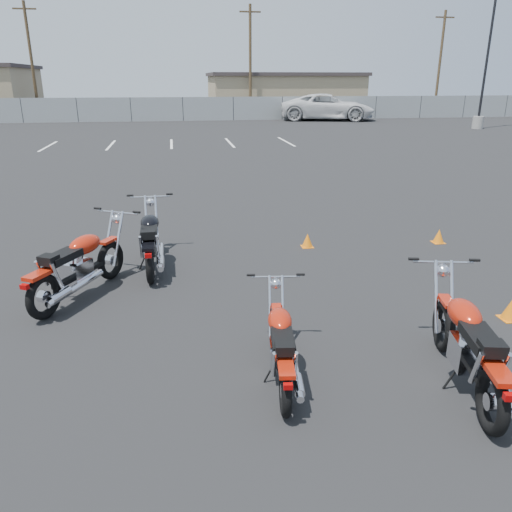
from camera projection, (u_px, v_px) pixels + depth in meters
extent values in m
plane|color=black|center=(249.00, 314.00, 7.01)|extent=(120.00, 120.00, 0.00)
torus|color=black|center=(111.00, 260.00, 8.18)|extent=(0.41, 0.62, 0.64)
cylinder|color=silver|center=(111.00, 260.00, 8.18)|extent=(0.18, 0.20, 0.17)
torus|color=black|center=(44.00, 297.00, 6.80)|extent=(0.41, 0.62, 0.64)
cylinder|color=silver|center=(44.00, 297.00, 6.80)|extent=(0.18, 0.20, 0.17)
cube|color=black|center=(80.00, 274.00, 7.47)|extent=(0.63, 1.04, 0.06)
cube|color=silver|center=(77.00, 271.00, 7.40)|extent=(0.46, 0.50, 0.32)
cylinder|color=silver|center=(76.00, 259.00, 7.34)|extent=(0.32, 0.34, 0.28)
ellipsoid|color=#AF1E0A|center=(85.00, 245.00, 7.51)|extent=(0.58, 0.70, 0.27)
cube|color=black|center=(62.00, 257.00, 7.06)|extent=(0.52, 0.65, 0.11)
cube|color=black|center=(49.00, 260.00, 6.81)|extent=(0.30, 0.28, 0.13)
cube|color=#AF1E0A|center=(39.00, 274.00, 6.67)|extent=(0.38, 0.49, 0.05)
cube|color=#AF1E0A|center=(109.00, 241.00, 8.06)|extent=(0.30, 0.39, 0.04)
cylinder|color=silver|center=(57.00, 276.00, 6.81)|extent=(0.14, 0.20, 0.42)
cylinder|color=silver|center=(42.00, 273.00, 6.89)|extent=(0.14, 0.20, 0.42)
cylinder|color=silver|center=(76.00, 287.00, 7.16)|extent=(0.65, 1.08, 0.14)
cylinder|color=silver|center=(60.00, 295.00, 6.85)|extent=(0.29, 0.39, 0.14)
cylinder|color=silver|center=(118.00, 239.00, 8.15)|extent=(0.24, 0.40, 0.84)
cylinder|color=silver|center=(108.00, 237.00, 8.21)|extent=(0.24, 0.40, 0.84)
sphere|color=silver|center=(118.00, 219.00, 8.24)|extent=(0.23, 0.23, 0.17)
cylinder|color=silver|center=(118.00, 212.00, 8.22)|extent=(0.67, 0.39, 0.03)
cylinder|color=black|center=(136.00, 212.00, 8.07)|extent=(0.13, 0.09, 0.04)
cylinder|color=black|center=(98.00, 208.00, 8.30)|extent=(0.13, 0.09, 0.04)
cylinder|color=black|center=(69.00, 288.00, 7.49)|extent=(0.16, 0.10, 0.32)
cube|color=#990505|center=(25.00, 287.00, 6.44)|extent=(0.12, 0.11, 0.06)
torus|color=black|center=(152.00, 237.00, 9.38)|extent=(0.12, 0.63, 0.63)
cylinder|color=silver|center=(152.00, 237.00, 9.38)|extent=(0.11, 0.17, 0.17)
torus|color=black|center=(150.00, 265.00, 7.98)|extent=(0.12, 0.63, 0.63)
cylinder|color=silver|center=(150.00, 265.00, 7.98)|extent=(0.11, 0.17, 0.17)
cube|color=black|center=(151.00, 248.00, 8.66)|extent=(0.11, 1.09, 0.06)
cube|color=silver|center=(151.00, 245.00, 8.60)|extent=(0.29, 0.40, 0.31)
cylinder|color=silver|center=(150.00, 235.00, 8.53)|extent=(0.21, 0.26, 0.28)
ellipsoid|color=black|center=(150.00, 223.00, 8.71)|extent=(0.32, 0.61, 0.27)
cube|color=black|center=(149.00, 232.00, 8.25)|extent=(0.28, 0.57, 0.10)
cube|color=black|center=(148.00, 234.00, 7.99)|extent=(0.23, 0.19, 0.13)
cube|color=black|center=(148.00, 246.00, 7.85)|extent=(0.19, 0.44, 0.05)
cube|color=black|center=(151.00, 220.00, 9.27)|extent=(0.14, 0.36, 0.04)
cylinder|color=silver|center=(157.00, 246.00, 8.05)|extent=(0.05, 0.19, 0.41)
cylinder|color=silver|center=(141.00, 247.00, 8.01)|extent=(0.05, 0.19, 0.41)
cylinder|color=silver|center=(161.00, 257.00, 8.42)|extent=(0.10, 1.15, 0.13)
cylinder|color=silver|center=(161.00, 262.00, 8.11)|extent=(0.13, 0.37, 0.14)
cylinder|color=silver|center=(156.00, 218.00, 9.40)|extent=(0.05, 0.42, 0.82)
cylinder|color=silver|center=(146.00, 219.00, 9.37)|extent=(0.05, 0.42, 0.82)
sphere|color=silver|center=(150.00, 202.00, 9.45)|extent=(0.17, 0.17, 0.17)
cylinder|color=silver|center=(150.00, 197.00, 9.43)|extent=(0.73, 0.04, 0.03)
cylinder|color=black|center=(169.00, 194.00, 9.46)|extent=(0.13, 0.04, 0.04)
cylinder|color=black|center=(130.00, 195.00, 9.34)|extent=(0.13, 0.04, 0.04)
cylinder|color=black|center=(143.00, 261.00, 8.61)|extent=(0.16, 0.03, 0.31)
cube|color=#990505|center=(148.00, 256.00, 7.62)|extent=(0.10, 0.06, 0.06)
torus|color=black|center=(276.00, 330.00, 6.03)|extent=(0.16, 0.53, 0.52)
cylinder|color=silver|center=(276.00, 330.00, 6.03)|extent=(0.10, 0.15, 0.14)
torus|color=black|center=(285.00, 391.00, 4.85)|extent=(0.16, 0.53, 0.52)
cylinder|color=silver|center=(285.00, 391.00, 4.85)|extent=(0.10, 0.15, 0.14)
cube|color=black|center=(280.00, 354.00, 5.43)|extent=(0.21, 0.91, 0.05)
cube|color=silver|center=(281.00, 352.00, 5.37)|extent=(0.28, 0.36, 0.26)
cylinder|color=silver|center=(281.00, 339.00, 5.32)|extent=(0.20, 0.24, 0.23)
ellipsoid|color=#AF1E0A|center=(280.00, 321.00, 5.46)|extent=(0.33, 0.53, 0.22)
cube|color=black|center=(283.00, 341.00, 5.08)|extent=(0.29, 0.50, 0.09)
cube|color=black|center=(285.00, 349.00, 4.86)|extent=(0.21, 0.18, 0.10)
cube|color=#AF1E0A|center=(286.00, 368.00, 4.74)|extent=(0.20, 0.38, 0.04)
cube|color=#AF1E0A|center=(277.00, 309.00, 5.94)|extent=(0.15, 0.31, 0.03)
cylinder|color=silver|center=(295.00, 364.00, 4.90)|extent=(0.06, 0.16, 0.34)
cylinder|color=silver|center=(274.00, 365.00, 4.90)|extent=(0.06, 0.16, 0.34)
cylinder|color=silver|center=(295.00, 371.00, 5.20)|extent=(0.20, 0.95, 0.11)
cylinder|color=silver|center=(298.00, 385.00, 4.94)|extent=(0.14, 0.32, 0.11)
cylinder|color=silver|center=(283.00, 305.00, 6.04)|extent=(0.08, 0.35, 0.68)
cylinder|color=silver|center=(270.00, 306.00, 6.03)|extent=(0.08, 0.35, 0.68)
sphere|color=silver|center=(276.00, 284.00, 6.09)|extent=(0.16, 0.16, 0.14)
cylinder|color=silver|center=(276.00, 277.00, 6.08)|extent=(0.60, 0.11, 0.03)
cylinder|color=black|center=(301.00, 274.00, 6.06)|extent=(0.11, 0.04, 0.03)
cylinder|color=black|center=(251.00, 275.00, 6.04)|extent=(0.11, 0.04, 0.03)
cylinder|color=black|center=(270.00, 372.00, 5.40)|extent=(0.14, 0.04, 0.26)
cube|color=#990505|center=(288.00, 386.00, 4.55)|extent=(0.09, 0.06, 0.05)
torus|color=black|center=(444.00, 326.00, 6.01)|extent=(0.25, 0.63, 0.62)
cylinder|color=silver|center=(444.00, 326.00, 6.01)|extent=(0.14, 0.18, 0.17)
torus|color=black|center=(492.00, 402.00, 4.60)|extent=(0.25, 0.63, 0.62)
cylinder|color=silver|center=(492.00, 402.00, 4.60)|extent=(0.14, 0.18, 0.17)
cube|color=black|center=(465.00, 355.00, 5.29)|extent=(0.34, 1.09, 0.06)
cube|color=silver|center=(468.00, 353.00, 5.22)|extent=(0.37, 0.45, 0.31)
cylinder|color=silver|center=(470.00, 337.00, 5.16)|extent=(0.26, 0.30, 0.27)
ellipsoid|color=#AF1E0A|center=(464.00, 314.00, 5.33)|extent=(0.44, 0.66, 0.27)
cube|color=black|center=(481.00, 339.00, 4.87)|extent=(0.39, 0.62, 0.10)
cube|color=black|center=(492.00, 348.00, 4.61)|extent=(0.26, 0.23, 0.12)
cube|color=#AF1E0A|center=(499.00, 373.00, 4.47)|extent=(0.28, 0.47, 0.05)
cube|color=#AF1E0A|center=(447.00, 301.00, 5.90)|extent=(0.21, 0.37, 0.04)
cylinder|color=silver|center=(504.00, 369.00, 4.65)|extent=(0.09, 0.20, 0.41)
cylinder|color=silver|center=(476.00, 368.00, 4.66)|extent=(0.09, 0.20, 0.41)
cylinder|color=silver|center=(491.00, 377.00, 5.01)|extent=(0.34, 1.14, 0.13)
cylinder|color=silver|center=(506.00, 395.00, 4.69)|extent=(0.20, 0.39, 0.14)
cylinder|color=silver|center=(452.00, 297.00, 6.01)|extent=(0.13, 0.41, 0.82)
cylinder|color=silver|center=(436.00, 296.00, 6.02)|extent=(0.13, 0.41, 0.82)
sphere|color=silver|center=(443.00, 271.00, 6.08)|extent=(0.20, 0.20, 0.17)
cylinder|color=silver|center=(443.00, 262.00, 6.07)|extent=(0.72, 0.19, 0.03)
cylinder|color=black|center=(475.00, 260.00, 6.02)|extent=(0.13, 0.06, 0.04)
cylinder|color=black|center=(414.00, 259.00, 6.05)|extent=(0.13, 0.06, 0.04)
cylinder|color=black|center=(452.00, 376.00, 5.27)|extent=(0.16, 0.06, 0.31)
cube|color=#990505|center=(510.00, 397.00, 4.24)|extent=(0.11, 0.08, 0.06)
cone|color=orange|center=(307.00, 240.00, 9.78)|extent=(0.21, 0.21, 0.26)
cube|color=orange|center=(307.00, 247.00, 9.83)|extent=(0.23, 0.23, 0.01)
cone|color=orange|center=(511.00, 308.00, 6.82)|extent=(0.24, 0.24, 0.30)
cube|color=orange|center=(509.00, 319.00, 6.87)|extent=(0.26, 0.26, 0.01)
cone|color=orange|center=(439.00, 236.00, 10.04)|extent=(0.22, 0.22, 0.27)
cube|color=orange|center=(438.00, 242.00, 10.08)|extent=(0.23, 0.23, 0.01)
cylinder|color=gray|center=(478.00, 122.00, 33.19)|extent=(0.70, 0.70, 0.80)
cylinder|color=black|center=(491.00, 32.00, 31.35)|extent=(0.16, 0.16, 10.19)
cube|color=gray|center=(183.00, 109.00, 39.25)|extent=(80.00, 0.04, 1.80)
cylinder|color=black|center=(22.00, 110.00, 37.42)|extent=(0.06, 0.06, 1.80)
cylinder|color=black|center=(77.00, 110.00, 38.03)|extent=(0.06, 0.06, 1.80)
cylinder|color=black|center=(131.00, 109.00, 38.64)|extent=(0.06, 0.06, 1.80)
cylinder|color=black|center=(183.00, 109.00, 39.25)|extent=(0.06, 0.06, 1.80)
cylinder|color=black|center=(233.00, 109.00, 39.86)|extent=(0.06, 0.06, 1.80)
cylinder|color=black|center=(282.00, 108.00, 40.47)|extent=(0.06, 0.06, 1.80)
cylinder|color=black|center=(330.00, 108.00, 41.08)|extent=(0.06, 0.06, 1.80)
cylinder|color=black|center=(376.00, 107.00, 41.69)|extent=(0.06, 0.06, 1.80)
cylinder|color=black|center=(420.00, 107.00, 42.30)|extent=(0.06, 0.06, 1.80)
cylinder|color=black|center=(464.00, 106.00, 42.91)|extent=(0.06, 0.06, 1.80)
cylinder|color=black|center=(506.00, 106.00, 43.52)|extent=(0.06, 0.06, 1.80)
cube|color=#978561|center=(283.00, 94.00, 48.88)|extent=(14.00, 9.00, 3.40)
cube|color=#39312F|center=(283.00, 74.00, 48.26)|extent=(14.40, 9.40, 0.30)
cylinder|color=#40301E|center=(32.00, 61.00, 40.87)|extent=(0.24, 0.24, 9.00)
cube|color=#40301E|center=(24.00, 9.00, 39.56)|extent=(1.80, 0.12, 0.12)
cylinder|color=#40301E|center=(250.00, 62.00, 42.68)|extent=(0.24, 0.24, 9.00)
cube|color=#40301E|center=(250.00, 12.00, 41.37)|extent=(1.80, 0.12, 0.12)
cylinder|color=#40301E|center=(440.00, 63.00, 46.35)|extent=(0.24, 0.24, 9.00)
cube|color=#40301E|center=(445.00, 17.00, 45.05)|extent=(1.80, 0.12, 0.12)
cube|color=silver|center=(48.00, 146.00, 24.54)|extent=(0.12, 4.00, 0.01)
cube|color=silver|center=(111.00, 145.00, 24.99)|extent=(0.12, 4.00, 0.01)
cube|color=silver|center=(171.00, 144.00, 25.45)|extent=(0.12, 4.00, 0.01)
cube|color=silver|center=(230.00, 143.00, 25.91)|extent=(0.12, 4.00, 0.01)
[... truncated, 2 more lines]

